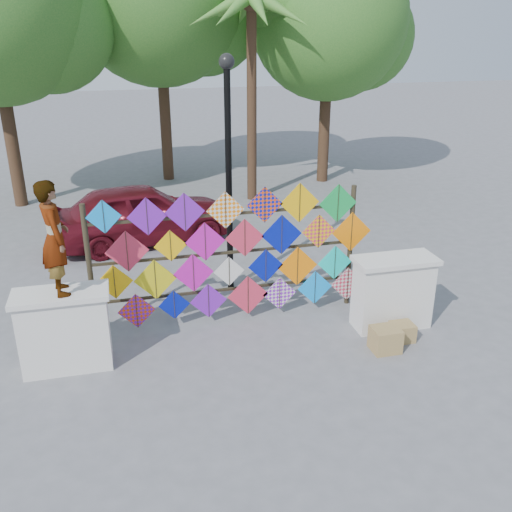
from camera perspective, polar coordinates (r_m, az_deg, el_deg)
name	(u,v)px	position (r m, az deg, el deg)	size (l,w,h in m)	color
ground	(237,338)	(9.72, -1.87, -8.24)	(80.00, 80.00, 0.00)	gray
parapet_left	(65,330)	(9.12, -18.58, -7.01)	(1.40, 0.65, 1.28)	silver
parapet_right	(393,292)	(10.09, 13.51, -3.51)	(1.40, 0.65, 1.28)	silver
kite_rack	(235,255)	(9.84, -2.12, 0.14)	(4.98, 0.24, 2.43)	#2D2719
tree_east	(331,21)	(18.99, 7.55, 22.25)	(5.40, 4.80, 7.42)	#492C1F
palm_tree	(251,22)	(16.67, -0.45, 22.33)	(3.62, 3.62, 5.83)	#492C1F
vendor_woman	(54,238)	(8.53, -19.51, 1.70)	(0.62, 0.40, 1.69)	#99999E
sedan	(142,213)	(13.89, -11.35, 4.19)	(1.71, 4.26, 1.45)	maroon
lamppost	(228,155)	(10.64, -2.78, 10.07)	(0.28, 0.28, 4.46)	black
cardboard_box_near	(385,339)	(9.53, 12.81, -8.13)	(0.45, 0.40, 0.40)	#987649
cardboard_box_far	(402,332)	(9.91, 14.41, -7.36)	(0.36, 0.34, 0.31)	#987649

